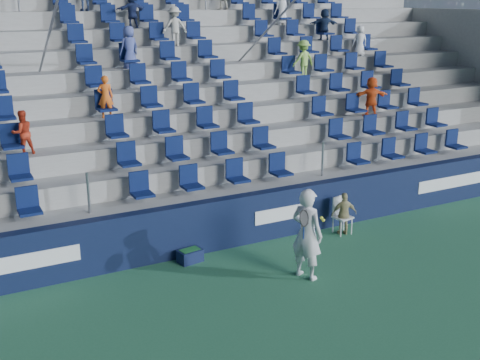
# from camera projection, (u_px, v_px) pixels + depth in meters

# --- Properties ---
(ground) EXTENTS (70.00, 70.00, 0.00)m
(ground) POSITION_uv_depth(u_px,v_px,m) (299.00, 305.00, 11.45)
(ground) COLOR #30724B
(ground) RESTS_ON ground
(sponsor_wall) EXTENTS (24.00, 0.32, 1.20)m
(sponsor_wall) POSITION_uv_depth(u_px,v_px,m) (226.00, 223.00, 13.94)
(sponsor_wall) COLOR #0F1838
(sponsor_wall) RESTS_ON ground
(grandstand) EXTENTS (24.00, 8.17, 6.63)m
(grandstand) POSITION_uv_depth(u_px,v_px,m) (149.00, 119.00, 17.81)
(grandstand) COLOR #9E9E99
(grandstand) RESTS_ON ground
(tennis_player) EXTENTS (0.75, 0.83, 1.94)m
(tennis_player) POSITION_uv_depth(u_px,v_px,m) (307.00, 234.00, 12.30)
(tennis_player) COLOR silver
(tennis_player) RESTS_ON ground
(line_judge_chair) EXTENTS (0.47, 0.48, 0.92)m
(line_judge_chair) POSITION_uv_depth(u_px,v_px,m) (341.00, 212.00, 14.83)
(line_judge_chair) COLOR white
(line_judge_chair) RESTS_ON ground
(line_judge) EXTENTS (0.68, 0.45, 1.07)m
(line_judge) POSITION_uv_depth(u_px,v_px,m) (344.00, 214.00, 14.70)
(line_judge) COLOR tan
(line_judge) RESTS_ON ground
(ball_bin) EXTENTS (0.57, 0.42, 0.29)m
(ball_bin) POSITION_uv_depth(u_px,v_px,m) (190.00, 255.00, 13.26)
(ball_bin) COLOR #10193C
(ball_bin) RESTS_ON ground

